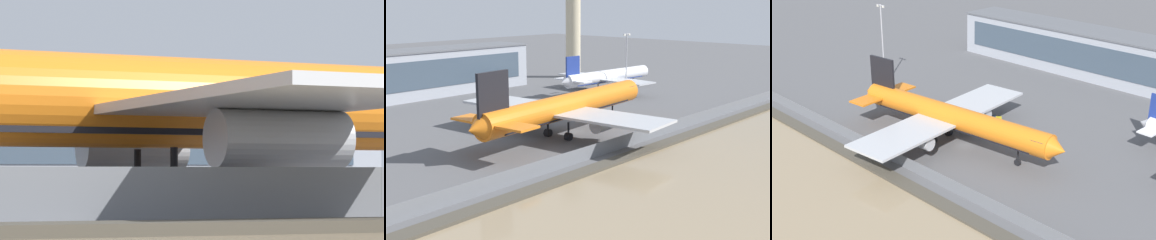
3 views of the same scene
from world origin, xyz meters
The scene contains 10 objects.
ground_plane centered at (0.00, 0.00, 0.00)m, with size 500.00×500.00×0.00m, color #565659.
shoreline_seawall centered at (0.00, -20.50, 0.25)m, with size 320.00×3.00×0.50m.
perimeter_fence centered at (0.00, -16.00, 1.31)m, with size 280.00×0.10×2.61m.
cargo_jet_orange centered at (-3.66, -0.87, 6.12)m, with size 56.13×48.57×16.03m.
passenger_jet_white centered at (46.00, 27.95, 4.67)m, with size 40.29×34.37×12.24m.
baggage_tug centered at (-3.89, 14.73, 0.81)m, with size 3.45×3.33×1.80m.
ops_van centered at (52.05, 25.95, 1.28)m, with size 5.61×3.93×2.48m.
control_tower centered at (63.27, 58.14, 27.26)m, with size 10.85×10.85×48.31m.
terminal_building centered at (-7.83, 64.14, 6.98)m, with size 93.55×14.85×13.94m.
apron_light_mast_apron_east centered at (47.29, 21.54, 10.47)m, with size 3.20×0.40×18.43m.
Camera 2 is at (-83.72, -76.23, 28.06)m, focal length 50.00 mm.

